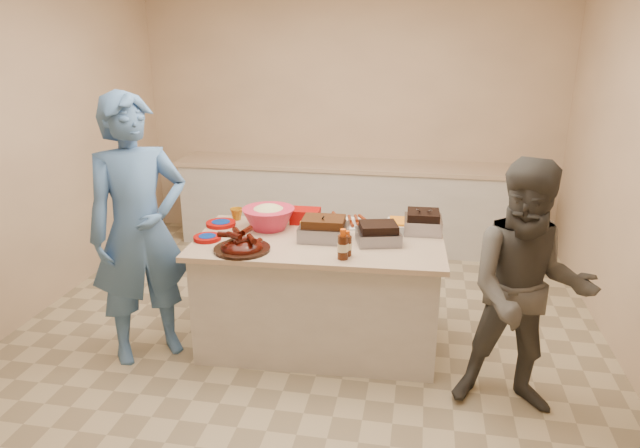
% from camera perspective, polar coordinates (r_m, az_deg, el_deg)
% --- Properties ---
extents(room, '(4.50, 5.00, 2.70)m').
position_cam_1_polar(room, '(4.35, -1.80, -11.89)').
color(room, '#D4B38D').
rests_on(room, ground).
extents(back_counter, '(3.60, 0.64, 0.90)m').
position_cam_1_polar(back_counter, '(6.18, 2.44, 2.03)').
color(back_counter, beige).
rests_on(back_counter, ground).
extents(island, '(1.78, 1.00, 0.83)m').
position_cam_1_polar(island, '(4.36, -0.12, -11.82)').
color(island, beige).
rests_on(island, ground).
extents(rib_platter, '(0.45, 0.45, 0.15)m').
position_cam_1_polar(rib_platter, '(3.85, -7.79, -2.61)').
color(rib_platter, '#3D0A04').
rests_on(rib_platter, island).
extents(pulled_pork_tray, '(0.35, 0.27, 0.10)m').
position_cam_1_polar(pulled_pork_tray, '(4.02, 0.37, -1.53)').
color(pulled_pork_tray, '#47230F').
rests_on(pulled_pork_tray, island).
extents(brisket_tray, '(0.34, 0.31, 0.09)m').
position_cam_1_polar(brisket_tray, '(3.97, 5.82, -1.88)').
color(brisket_tray, black).
rests_on(brisket_tray, island).
extents(roasting_pan, '(0.28, 0.28, 0.11)m').
position_cam_1_polar(roasting_pan, '(4.23, 10.20, -0.78)').
color(roasting_pan, gray).
rests_on(roasting_pan, island).
extents(coleslaw_bowl, '(0.40, 0.40, 0.27)m').
position_cam_1_polar(coleslaw_bowl, '(4.26, -5.13, -0.44)').
color(coleslaw_bowl, '#C62340').
rests_on(coleslaw_bowl, island).
extents(sausage_plate, '(0.39, 0.39, 0.05)m').
position_cam_1_polar(sausage_plate, '(4.33, 2.98, -0.05)').
color(sausage_plate, silver).
rests_on(sausage_plate, island).
extents(mac_cheese_dish, '(0.33, 0.24, 0.08)m').
position_cam_1_polar(mac_cheese_dish, '(4.24, 8.86, -0.68)').
color(mac_cheese_dish, orange).
rests_on(mac_cheese_dish, island).
extents(bbq_bottle_a, '(0.07, 0.07, 0.20)m').
position_cam_1_polar(bbq_bottle_a, '(3.68, 2.28, -3.50)').
color(bbq_bottle_a, '#3A1809').
rests_on(bbq_bottle_a, island).
extents(bbq_bottle_b, '(0.06, 0.06, 0.17)m').
position_cam_1_polar(bbq_bottle_b, '(3.73, 2.73, -3.15)').
color(bbq_bottle_b, '#3A1809').
rests_on(bbq_bottle_b, island).
extents(mustard_bottle, '(0.05, 0.05, 0.13)m').
position_cam_1_polar(mustard_bottle, '(4.11, -1.67, -1.09)').
color(mustard_bottle, gold).
rests_on(mustard_bottle, island).
extents(sauce_bowl, '(0.15, 0.05, 0.14)m').
position_cam_1_polar(sauce_bowl, '(4.18, 0.12, -0.72)').
color(sauce_bowl, silver).
rests_on(sauce_bowl, island).
extents(plate_stack_large, '(0.23, 0.23, 0.03)m').
position_cam_1_polar(plate_stack_large, '(4.37, -9.87, -0.13)').
color(plate_stack_large, '#8D0704').
rests_on(plate_stack_large, island).
extents(plate_stack_small, '(0.20, 0.20, 0.03)m').
position_cam_1_polar(plate_stack_small, '(4.09, -11.19, -1.55)').
color(plate_stack_small, '#8D0704').
rests_on(plate_stack_small, island).
extents(plastic_cup, '(0.10, 0.10, 0.10)m').
position_cam_1_polar(plastic_cup, '(4.48, -8.31, 0.44)').
color(plastic_cup, '#AD7011').
rests_on(plastic_cup, island).
extents(basket_stack, '(0.22, 0.17, 0.11)m').
position_cam_1_polar(basket_stack, '(4.37, -1.46, 0.14)').
color(basket_stack, '#8D0704').
rests_on(basket_stack, island).
extents(guest_blue, '(1.73, 1.86, 0.45)m').
position_cam_1_polar(guest_blue, '(4.43, -16.43, -12.12)').
color(guest_blue, '#4670AA').
rests_on(guest_blue, ground).
extents(guest_gray, '(0.81, 1.59, 0.59)m').
position_cam_1_polar(guest_gray, '(3.92, 18.71, -16.76)').
color(guest_gray, '#4F4D48').
rests_on(guest_gray, ground).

